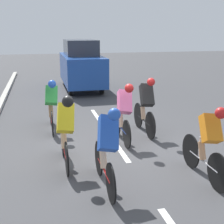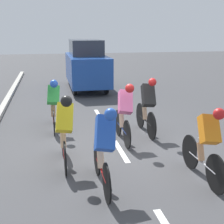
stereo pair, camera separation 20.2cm
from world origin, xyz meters
The scene contains 10 objects.
ground_plane centered at (0.00, 0.00, 0.00)m, with size 60.00×60.00×0.00m, color #424244.
lane_stripe_mid centered at (0.00, 0.31, 0.00)m, with size 0.12×1.40×0.01m, color white.
lane_stripe_far centered at (0.00, -2.89, 0.00)m, with size 0.12×1.40×0.01m, color white.
cyclist_yellow centered at (1.30, 0.87, 0.81)m, with size 0.39×1.67×1.54m.
cyclist_blue centered at (0.69, 1.98, 0.80)m, with size 0.42×1.71×1.54m.
cyclist_pink centered at (-0.22, -0.24, 0.79)m, with size 0.41×1.65×1.52m.
cyclist_orange centered at (-1.19, 2.06, 0.75)m, with size 0.39×1.72×1.46m.
cyclist_green centered at (1.47, -1.61, 0.76)m, with size 0.37×1.70×1.46m.
cyclist_black centered at (-0.96, -0.75, 0.80)m, with size 0.37×1.73×1.56m.
support_car centered at (-0.19, -7.64, 1.13)m, with size 1.70×4.19×2.28m.
Camera 2 is at (1.55, 6.92, 2.75)m, focal length 50.00 mm.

